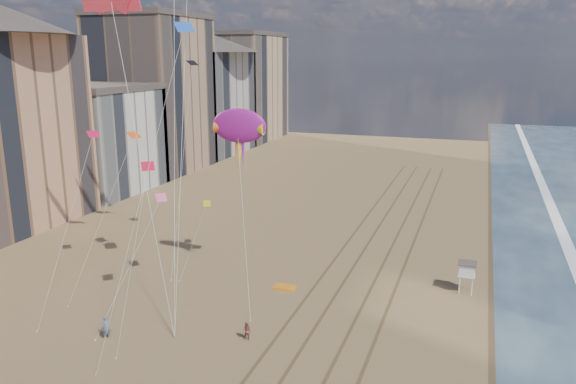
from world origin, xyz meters
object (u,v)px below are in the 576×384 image
object	(u,v)px
show_kite	(239,126)
kite_flyer_b	(247,331)
kite_flyer_a	(106,327)
lifeguard_stand	(467,270)
grounded_kite	(285,287)

from	to	relation	value
show_kite	kite_flyer_b	size ratio (longest dim) A/B	11.87
kite_flyer_b	kite_flyer_a	bearing A→B (deg)	-154.53
lifeguard_stand	grounded_kite	xyz separation A→B (m)	(-16.21, -4.60, -2.18)
grounded_kite	kite_flyer_b	bearing A→B (deg)	-87.35
kite_flyer_b	lifeguard_stand	bearing A→B (deg)	51.30
grounded_kite	kite_flyer_a	world-z (taller)	kite_flyer_a
grounded_kite	kite_flyer_b	xyz separation A→B (m)	(0.55, -10.31, 0.64)
grounded_kite	kite_flyer_b	size ratio (longest dim) A/B	1.34
show_kite	kite_flyer_b	xyz separation A→B (m)	(4.96, -10.41, -14.46)
grounded_kite	show_kite	bearing A→B (deg)	178.22
lifeguard_stand	kite_flyer_b	distance (m)	21.68
show_kite	kite_flyer_a	xyz separation A→B (m)	(-5.48, -13.75, -14.26)
kite_flyer_a	kite_flyer_b	xyz separation A→B (m)	(10.44, 3.34, -0.20)
lifeguard_stand	show_kite	world-z (taller)	show_kite
kite_flyer_a	kite_flyer_b	bearing A→B (deg)	-25.15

